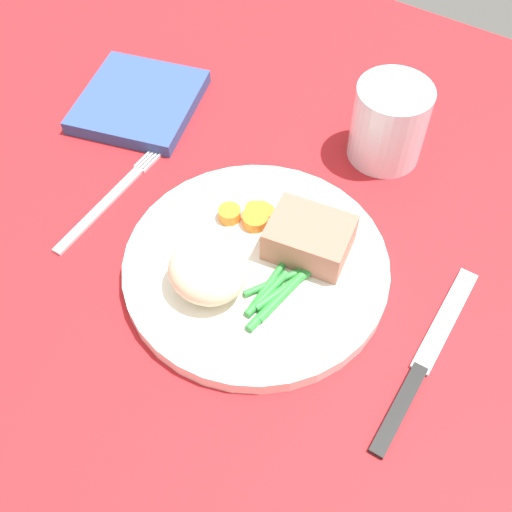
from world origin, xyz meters
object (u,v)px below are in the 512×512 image
at_px(meat_portion, 309,238).
at_px(napkin, 139,101).
at_px(dinner_plate, 256,267).
at_px(water_glass, 388,128).
at_px(fork, 111,198).
at_px(knife, 424,360).

xyz_separation_m(meat_portion, napkin, (-0.27, 0.09, -0.03)).
relative_size(dinner_plate, napkin, 1.85).
bearing_deg(dinner_plate, meat_portion, 49.40).
bearing_deg(dinner_plate, water_glass, 80.66).
height_order(fork, water_glass, water_glass).
relative_size(water_glass, napkin, 0.65).
bearing_deg(water_glass, dinner_plate, -99.34).
distance_m(meat_portion, napkin, 0.29).
xyz_separation_m(meat_portion, knife, (0.14, -0.04, -0.03)).
bearing_deg(water_glass, napkin, -163.34).
bearing_deg(meat_portion, napkin, 162.29).
bearing_deg(meat_portion, dinner_plate, -130.60).
xyz_separation_m(fork, knife, (0.35, -0.00, -0.00)).
xyz_separation_m(dinner_plate, fork, (-0.18, -0.00, -0.01)).
bearing_deg(napkin, water_glass, 16.66).
xyz_separation_m(water_glass, napkin, (-0.27, -0.08, -0.03)).
relative_size(dinner_plate, knife, 1.22).
bearing_deg(meat_portion, fork, -168.69).
height_order(knife, water_glass, water_glass).
relative_size(fork, napkin, 1.23).
distance_m(dinner_plate, fork, 0.18).
bearing_deg(knife, dinner_plate, 176.71).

